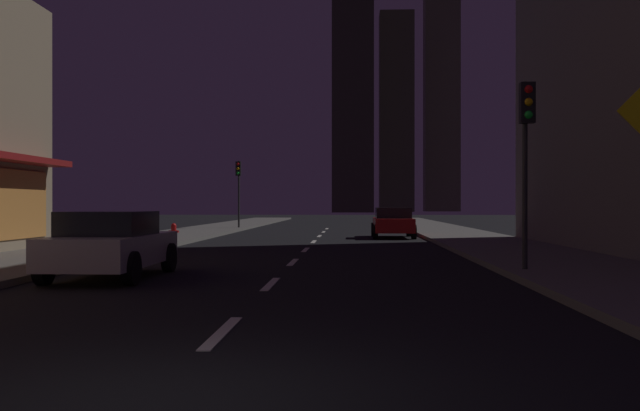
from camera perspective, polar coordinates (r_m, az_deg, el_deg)
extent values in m
cube|color=black|center=(37.37, 0.14, -2.44)|extent=(78.00, 136.00, 0.10)
cube|color=#605E59|center=(37.72, 10.84, -2.23)|extent=(4.00, 76.00, 0.15)
cube|color=#605E59|center=(38.31, -10.38, -2.19)|extent=(4.00, 76.00, 0.15)
cube|color=silver|center=(8.80, -8.12, -10.35)|extent=(0.16, 2.20, 0.01)
cube|color=silver|center=(13.89, -4.09, -6.50)|extent=(0.16, 2.20, 0.01)
cube|color=silver|center=(19.04, -2.26, -4.71)|extent=(0.16, 2.20, 0.01)
cube|color=silver|center=(24.21, -1.21, -3.69)|extent=(0.16, 2.20, 0.01)
cube|color=silver|center=(29.39, -0.53, -3.02)|extent=(0.16, 2.20, 0.01)
cube|color=silver|center=(34.58, -0.06, -2.55)|extent=(0.16, 2.20, 0.01)
cube|color=silver|center=(39.77, 0.29, -2.21)|extent=(0.16, 2.20, 0.01)
cube|color=silver|center=(44.96, 0.56, -1.94)|extent=(0.16, 2.20, 0.01)
cube|color=#363328|center=(143.19, 2.74, 15.30)|extent=(8.32, 5.22, 78.34)
cube|color=#3D3A2D|center=(152.61, 6.34, 7.67)|extent=(7.43, 5.76, 43.45)
cube|color=brown|center=(164.89, 10.04, 13.43)|extent=(7.92, 5.45, 79.28)
cube|color=silver|center=(15.67, -16.85, -3.52)|extent=(1.80, 4.20, 0.65)
cube|color=black|center=(15.46, -17.10, -1.49)|extent=(1.64, 2.00, 0.55)
cylinder|color=black|center=(17.30, -18.05, -4.09)|extent=(0.22, 0.68, 0.68)
cylinder|color=black|center=(16.76, -12.40, -4.22)|extent=(0.22, 0.68, 0.68)
cylinder|color=black|center=(14.72, -21.92, -4.83)|extent=(0.22, 0.68, 0.68)
cylinder|color=black|center=(14.09, -15.37, -5.05)|extent=(0.22, 0.68, 0.68)
sphere|color=white|center=(17.78, -16.32, -2.93)|extent=(0.18, 0.18, 0.18)
sphere|color=white|center=(17.45, -12.90, -2.98)|extent=(0.18, 0.18, 0.18)
cube|color=#B21919|center=(33.21, 6.05, -1.61)|extent=(1.80, 4.20, 0.65)
cube|color=black|center=(33.00, 6.07, -0.65)|extent=(1.64, 2.00, 0.55)
cylinder|color=black|center=(34.57, 4.45, -2.00)|extent=(0.22, 0.68, 0.68)
cylinder|color=black|center=(34.68, 7.36, -1.99)|extent=(0.22, 0.68, 0.68)
cylinder|color=black|center=(31.78, 4.62, -2.18)|extent=(0.22, 0.68, 0.68)
cylinder|color=black|center=(31.89, 7.78, -2.18)|extent=(0.22, 0.68, 0.68)
sphere|color=white|center=(35.23, 4.96, -1.43)|extent=(0.18, 0.18, 0.18)
sphere|color=white|center=(35.29, 6.74, -1.43)|extent=(0.18, 0.18, 0.18)
cylinder|color=red|center=(29.74, -12.02, -2.18)|extent=(0.22, 0.22, 0.55)
sphere|color=red|center=(29.73, -12.03, -1.65)|extent=(0.21, 0.21, 0.21)
cylinder|color=red|center=(29.75, -12.02, -2.65)|extent=(0.30, 0.30, 0.06)
cylinder|color=red|center=(29.78, -12.32, -2.12)|extent=(0.10, 0.10, 0.10)
cylinder|color=red|center=(29.70, -11.73, -2.13)|extent=(0.10, 0.10, 0.10)
cylinder|color=#2D2D2D|center=(16.09, 16.61, 2.40)|extent=(0.12, 0.12, 4.20)
cube|color=black|center=(16.04, 16.79, 8.15)|extent=(0.32, 0.24, 0.90)
sphere|color=red|center=(15.96, 16.90, 9.21)|extent=(0.18, 0.18, 0.18)
sphere|color=#F2B20C|center=(15.92, 16.90, 8.21)|extent=(0.18, 0.18, 0.18)
sphere|color=#19D833|center=(15.88, 16.90, 7.21)|extent=(0.18, 0.18, 0.18)
cylinder|color=#2D2D2D|center=(43.74, -6.74, 0.94)|extent=(0.12, 0.12, 4.20)
cube|color=black|center=(43.60, -6.78, 3.05)|extent=(0.32, 0.24, 0.90)
sphere|color=red|center=(43.49, -6.81, 3.43)|extent=(0.18, 0.18, 0.18)
sphere|color=#F2B20C|center=(43.47, -6.81, 3.06)|extent=(0.18, 0.18, 0.18)
sphere|color=#19D833|center=(43.46, -6.81, 2.69)|extent=(0.18, 0.18, 0.18)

